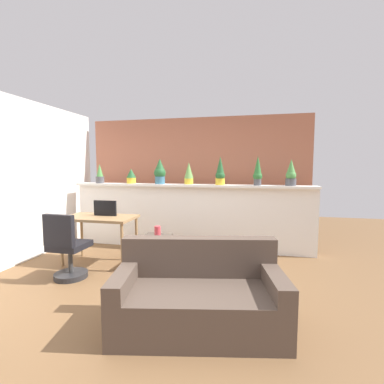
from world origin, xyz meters
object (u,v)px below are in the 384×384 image
(potted_plant_0, at_px, (100,175))
(potted_plant_2, at_px, (160,172))
(potted_plant_4, at_px, (220,172))
(potted_plant_3, at_px, (189,173))
(couch, at_px, (199,298))
(side_cube_shelf, at_px, (156,253))
(tv_monitor, at_px, (105,208))
(potted_plant_5, at_px, (258,172))
(potted_plant_6, at_px, (291,174))
(office_chair, at_px, (67,251))
(potted_plant_1, at_px, (131,176))
(desk, at_px, (100,222))
(vase_on_shelf, at_px, (158,231))

(potted_plant_0, relative_size, potted_plant_2, 0.80)
(potted_plant_4, bearing_deg, potted_plant_3, 177.08)
(potted_plant_0, distance_m, couch, 3.56)
(potted_plant_3, distance_m, side_cube_shelf, 1.62)
(potted_plant_3, height_order, tv_monitor, potted_plant_3)
(potted_plant_5, relative_size, potted_plant_6, 1.14)
(potted_plant_6, height_order, office_chair, potted_plant_6)
(tv_monitor, bearing_deg, potted_plant_1, 90.00)
(potted_plant_2, relative_size, office_chair, 0.51)
(potted_plant_0, bearing_deg, desk, -59.99)
(potted_plant_0, bearing_deg, potted_plant_1, 3.91)
(tv_monitor, relative_size, side_cube_shelf, 0.75)
(potted_plant_6, distance_m, side_cube_shelf, 2.56)
(desk, bearing_deg, potted_plant_6, 19.72)
(potted_plant_1, relative_size, vase_on_shelf, 1.83)
(potted_plant_4, bearing_deg, vase_on_shelf, -125.70)
(potted_plant_5, distance_m, couch, 2.69)
(potted_plant_4, relative_size, potted_plant_6, 1.13)
(potted_plant_4, bearing_deg, potted_plant_1, 179.07)
(potted_plant_4, distance_m, potted_plant_5, 0.64)
(potted_plant_0, relative_size, tv_monitor, 0.99)
(potted_plant_3, bearing_deg, tv_monitor, -139.29)
(potted_plant_2, bearing_deg, vase_on_shelf, -72.91)
(potted_plant_2, xyz_separation_m, vase_on_shelf, (0.34, -1.10, -0.85))
(potted_plant_1, bearing_deg, potted_plant_3, 0.08)
(potted_plant_1, xyz_separation_m, potted_plant_2, (0.58, -0.02, 0.08))
(potted_plant_0, height_order, vase_on_shelf, potted_plant_0)
(potted_plant_4, distance_m, potted_plant_6, 1.19)
(potted_plant_3, relative_size, tv_monitor, 1.06)
(potted_plant_0, height_order, potted_plant_3, potted_plant_3)
(potted_plant_0, bearing_deg, potted_plant_6, 0.74)
(side_cube_shelf, bearing_deg, tv_monitor, 171.87)
(potted_plant_5, bearing_deg, potted_plant_2, 179.05)
(potted_plant_4, height_order, tv_monitor, potted_plant_4)
(potted_plant_5, relative_size, couch, 0.30)
(potted_plant_1, height_order, potted_plant_6, potted_plant_6)
(potted_plant_1, relative_size, tv_monitor, 0.75)
(potted_plant_1, height_order, side_cube_shelf, potted_plant_1)
(potted_plant_0, distance_m, office_chair, 2.00)
(desk, distance_m, office_chair, 0.72)
(potted_plant_6, bearing_deg, desk, -160.28)
(potted_plant_0, bearing_deg, tv_monitor, -55.62)
(office_chair, relative_size, vase_on_shelf, 5.87)
(office_chair, bearing_deg, desk, 81.46)
(potted_plant_0, bearing_deg, potted_plant_3, 1.46)
(potted_plant_6, relative_size, office_chair, 0.49)
(potted_plant_1, height_order, desk, potted_plant_1)
(side_cube_shelf, bearing_deg, potted_plant_4, 52.87)
(potted_plant_0, height_order, couch, potted_plant_0)
(potted_plant_0, height_order, tv_monitor, potted_plant_0)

